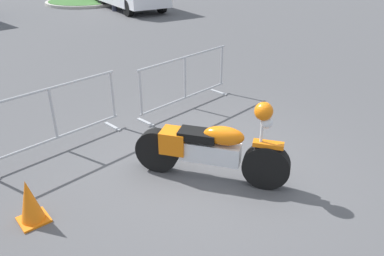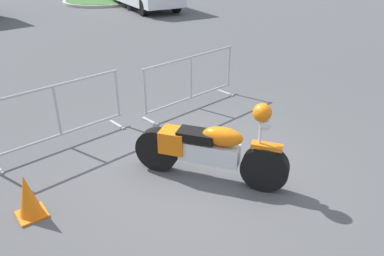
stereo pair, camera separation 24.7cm
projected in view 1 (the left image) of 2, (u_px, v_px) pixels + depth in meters
name	position (u px, v px, depth m)	size (l,w,h in m)	color
ground_plane	(205.00, 169.00, 5.65)	(120.00, 120.00, 0.00)	#4C4C4F
motorcycle	(210.00, 149.00, 5.24)	(1.40, 1.95, 1.26)	black
crowd_barrier_near	(54.00, 118.00, 5.97)	(2.37, 0.68, 1.07)	#9EA0A5
crowd_barrier_far	(185.00, 81.00, 7.51)	(2.37, 0.68, 1.07)	#9EA0A5
traffic_cone	(30.00, 202.00, 4.49)	(0.34, 0.34, 0.59)	orange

